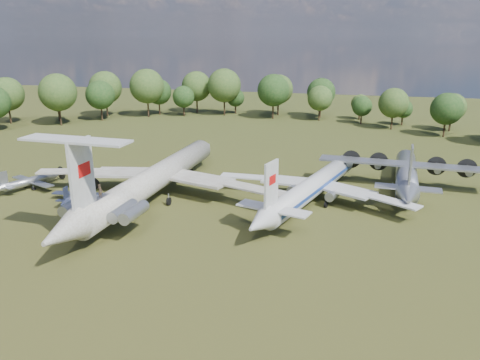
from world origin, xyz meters
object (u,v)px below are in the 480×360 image
(an12_transport, at_px, (406,177))
(small_prop_northwest, at_px, (30,183))
(person_on_il62, at_px, (100,191))
(tu104_jet, at_px, (313,190))
(small_prop_west, at_px, (79,195))
(il62_airliner, at_px, (155,183))

(an12_transport, relative_size, small_prop_northwest, 2.37)
(an12_transport, height_order, person_on_il62, person_on_il62)
(an12_transport, bearing_deg, small_prop_northwest, -162.12)
(tu104_jet, bearing_deg, person_on_il62, -126.31)
(small_prop_west, height_order, small_prop_northwest, small_prop_northwest)
(tu104_jet, height_order, small_prop_northwest, tu104_jet)
(tu104_jet, distance_m, person_on_il62, 33.76)
(tu104_jet, relative_size, an12_transport, 1.31)
(tu104_jet, distance_m, small_prop_northwest, 50.23)
(small_prop_northwest, xyz_separation_m, person_on_il62, (23.52, -15.41, 5.57))
(person_on_il62, bearing_deg, il62_airliner, -80.32)
(small_prop_west, bearing_deg, an12_transport, 14.02)
(an12_transport, distance_m, person_on_il62, 52.62)
(tu104_jet, bearing_deg, small_prop_west, -151.32)
(small_prop_northwest, bearing_deg, small_prop_west, 4.92)
(il62_airliner, bearing_deg, person_on_il62, -90.00)
(tu104_jet, bearing_deg, small_prop_northwest, -158.31)
(il62_airliner, bearing_deg, an12_transport, 23.32)
(an12_transport, distance_m, small_prop_west, 56.76)
(tu104_jet, relative_size, small_prop_northwest, 3.10)
(an12_transport, bearing_deg, tu104_jet, -140.08)
(small_prop_west, relative_size, small_prop_northwest, 0.88)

